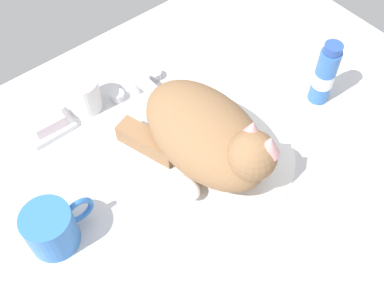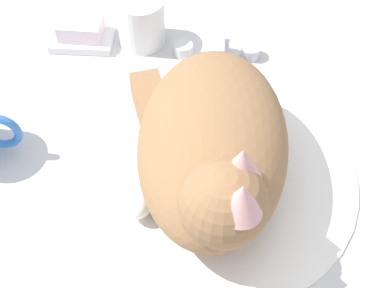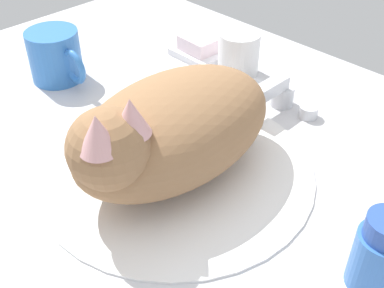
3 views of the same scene
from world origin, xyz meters
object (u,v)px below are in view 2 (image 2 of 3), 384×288
Objects in this scene: faucet at (214,49)px; rinse_cup at (138,21)px; soap_bar at (78,28)px; cat at (208,149)px.

rinse_cup reaches higher than faucet.
rinse_cup is 1.16× the size of soap_bar.
cat is 4.64× the size of soap_bar.
soap_bar is (-8.82, -0.51, -1.14)cm from rinse_cup.
soap_bar is (-19.82, 3.15, 0.31)cm from faucet.
cat reaches higher than faucet.
rinse_cup is at bearing 112.92° from cat.
cat is (-0.08, -22.17, 4.78)cm from faucet.
cat reaches higher than soap_bar.
rinse_cup is (-11.00, 3.66, 1.45)cm from faucet.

